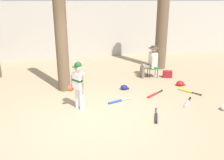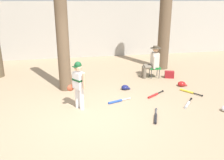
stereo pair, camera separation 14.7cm
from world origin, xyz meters
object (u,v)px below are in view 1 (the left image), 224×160
(seated_spectator, at_px, (151,61))
(bat_yellow_trainer, at_px, (187,91))
(bat_blue_youth, at_px, (117,101))
(bat_black_composite, at_px, (156,117))
(tree_near_player, at_px, (60,25))
(folding_stool, at_px, (153,68))
(batting_helmet_navy, at_px, (124,87))
(batting_helmet_red, at_px, (180,83))
(bat_aluminum_silver, at_px, (187,103))
(bat_red_barrel, at_px, (153,95))
(young_ballplayer, at_px, (78,83))
(tree_behind_spectator, at_px, (163,18))
(handbag_beside_stool, at_px, (167,74))

(seated_spectator, bearing_deg, bat_yellow_trainer, -70.93)
(bat_blue_youth, xyz_separation_m, bat_black_composite, (0.73, -1.16, 0.00))
(seated_spectator, bearing_deg, tree_near_player, -168.41)
(folding_stool, bearing_deg, batting_helmet_navy, -143.02)
(bat_blue_youth, bearing_deg, batting_helmet_navy, 63.19)
(batting_helmet_navy, relative_size, batting_helmet_red, 0.91)
(bat_aluminum_silver, bearing_deg, bat_red_barrel, 130.28)
(batting_helmet_navy, bearing_deg, young_ballplayer, -144.06)
(tree_near_player, relative_size, batting_helmet_red, 15.03)
(bat_aluminum_silver, xyz_separation_m, bat_black_composite, (-1.18, -0.59, 0.00))
(tree_behind_spectator, height_order, batting_helmet_navy, tree_behind_spectator)
(bat_yellow_trainer, bearing_deg, seated_spectator, 109.07)
(batting_helmet_red, bearing_deg, folding_stool, 116.84)
(bat_red_barrel, relative_size, bat_yellow_trainer, 1.00)
(bat_blue_youth, bearing_deg, young_ballplayer, -170.45)
(bat_aluminum_silver, height_order, bat_red_barrel, same)
(tree_behind_spectator, relative_size, bat_yellow_trainer, 7.28)
(young_ballplayer, height_order, handbag_beside_stool, young_ballplayer)
(bat_blue_youth, relative_size, bat_yellow_trainer, 1.07)
(folding_stool, xyz_separation_m, handbag_beside_stool, (0.53, -0.17, -0.23))
(handbag_beside_stool, bearing_deg, bat_black_composite, -119.45)
(batting_helmet_navy, bearing_deg, bat_red_barrel, -44.37)
(batting_helmet_navy, height_order, batting_helmet_red, batting_helmet_red)
(bat_yellow_trainer, xyz_separation_m, batting_helmet_red, (0.07, 0.60, 0.05))
(bat_blue_youth, bearing_deg, bat_black_composite, -58.00)
(folding_stool, bearing_deg, bat_black_composite, -110.11)
(handbag_beside_stool, bearing_deg, bat_yellow_trainer, -91.28)
(tree_near_player, height_order, seated_spectator, tree_near_player)
(seated_spectator, height_order, bat_aluminum_silver, seated_spectator)
(seated_spectator, distance_m, batting_helmet_navy, 1.79)
(bat_blue_youth, relative_size, bat_aluminum_silver, 1.23)
(seated_spectator, xyz_separation_m, bat_black_composite, (-1.07, -3.19, -0.61))
(bat_red_barrel, distance_m, batting_helmet_navy, 1.03)
(handbag_beside_stool, bearing_deg, bat_red_barrel, -126.91)
(handbag_beside_stool, height_order, batting_helmet_red, handbag_beside_stool)
(bat_black_composite, bearing_deg, bat_blue_youth, 122.00)
(tree_behind_spectator, bearing_deg, young_ballplayer, -138.26)
(young_ballplayer, distance_m, bat_black_composite, 2.18)
(bat_blue_youth, bearing_deg, bat_aluminum_silver, -16.75)
(tree_near_player, bearing_deg, folding_stool, 11.08)
(bat_yellow_trainer, bearing_deg, bat_red_barrel, -177.01)
(seated_spectator, bearing_deg, batting_helmet_navy, -140.74)
(seated_spectator, bearing_deg, handbag_beside_stool, -16.08)
(tree_near_player, relative_size, bat_red_barrel, 7.05)
(bat_yellow_trainer, height_order, batting_helmet_red, batting_helmet_red)
(bat_blue_youth, height_order, bat_yellow_trainer, same)
(bat_yellow_trainer, bearing_deg, handbag_beside_stool, 88.72)
(bat_red_barrel, xyz_separation_m, batting_helmet_red, (1.24, 0.66, 0.05))
(bat_blue_youth, height_order, batting_helmet_red, batting_helmet_red)
(tree_near_player, relative_size, young_ballplayer, 3.66)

